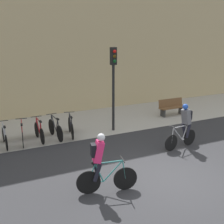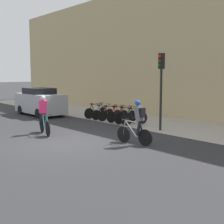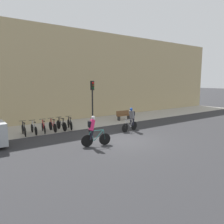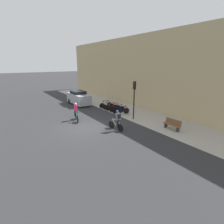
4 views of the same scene
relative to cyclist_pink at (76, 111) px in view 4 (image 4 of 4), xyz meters
The scene contains 14 objects.
ground 2.47m from the cyclist_pink, ahead, with size 200.00×200.00×0.00m, color #2B2B2D.
kerb_strip 7.01m from the cyclist_pink, 70.86° to the left, with size 44.00×4.50×0.01m, color #A39E93.
building_facade 9.99m from the cyclist_pink, 75.97° to the left, with size 44.00×0.60×8.74m, color tan.
cyclist_pink is the anchor object (origin of this frame).
cyclist_grey 4.75m from the cyclist_pink, 21.95° to the left, with size 1.69×0.54×1.77m.
parked_bike_0 5.71m from the cyclist_pink, 117.56° to the left, with size 0.46×1.72×0.97m.
parked_bike_1 5.43m from the cyclist_pink, 111.01° to the left, with size 0.46×1.67×0.95m.
parked_bike_2 5.22m from the cyclist_pink, 103.84° to the left, with size 0.46×1.65×0.95m.
parked_bike_3 5.10m from the cyclist_pink, 96.18° to the left, with size 0.46×1.62×0.97m.
parked_bike_4 5.07m from the cyclist_pink, 88.30° to the left, with size 0.46×1.75×0.98m.
parked_bike_5 5.14m from the cyclist_pink, 80.51° to the left, with size 0.51×1.66×0.98m.
traffic_light_pole 5.89m from the cyclist_pink, 59.72° to the left, with size 0.26×0.30×3.78m.
bench 8.96m from the cyclist_pink, 40.20° to the left, with size 1.52×0.44×0.89m.
parked_car 6.99m from the cyclist_pink, 154.21° to the left, with size 4.30×1.84×1.85m.
Camera 4 is at (13.21, -6.09, 5.49)m, focal length 28.00 mm.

